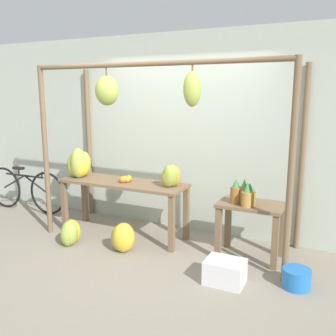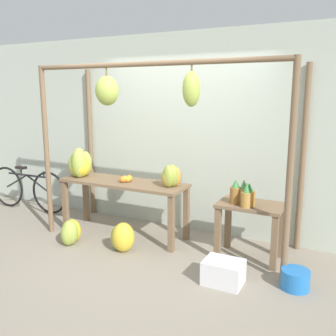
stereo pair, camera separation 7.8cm
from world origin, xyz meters
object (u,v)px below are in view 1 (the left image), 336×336
papaya_pile (171,177)px  banana_pile_on_table (79,165)px  orange_pile (126,179)px  fruit_crate_white (225,272)px  blue_bucket (296,278)px  banana_pile_ground_right (122,238)px  parked_bicycle (25,189)px  banana_pile_ground_left (70,233)px  pineapple_cluster (245,195)px

papaya_pile → banana_pile_on_table: bearing=-177.7°
orange_pile → fruit_crate_white: 1.92m
banana_pile_on_table → orange_pile: bearing=2.8°
fruit_crate_white → blue_bucket: size_ratio=1.40×
orange_pile → banana_pile_ground_right: bearing=-64.6°
banana_pile_on_table → blue_bucket: 3.25m
parked_bicycle → banana_pile_ground_left: bearing=-26.6°
blue_bucket → banana_pile_ground_right: bearing=-179.4°
banana_pile_on_table → orange_pile: (0.76, 0.04, -0.14)m
banana_pile_on_table → orange_pile: 0.78m
pineapple_cluster → papaya_pile: 1.00m
parked_bicycle → papaya_pile: bearing=-4.0°
banana_pile_ground_left → blue_bucket: bearing=2.6°
banana_pile_ground_left → blue_bucket: 2.85m
banana_pile_on_table → banana_pile_ground_left: (0.26, -0.57, -0.80)m
banana_pile_on_table → pineapple_cluster: size_ratio=1.44×
pineapple_cluster → banana_pile_ground_left: (-2.17, -0.55, -0.65)m
blue_bucket → parked_bicycle: parked_bicycle is taller
papaya_pile → banana_pile_ground_left: bearing=-152.0°
parked_bicycle → orange_pile: bearing=-5.8°
pineapple_cluster → fruit_crate_white: bearing=-91.2°
banana_pile_ground_left → parked_bicycle: parked_bicycle is taller
banana_pile_ground_left → blue_bucket: size_ratio=1.48×
orange_pile → parked_bicycle: (-2.14, 0.22, -0.44)m
banana_pile_ground_right → blue_bucket: 2.10m
banana_pile_ground_left → banana_pile_on_table: bearing=114.3°
orange_pile → pineapple_cluster: (1.66, -0.06, -0.01)m
pineapple_cluster → orange_pile: bearing=178.0°
pineapple_cluster → blue_bucket: (0.68, -0.42, -0.71)m
banana_pile_on_table → banana_pile_ground_right: banana_pile_on_table is taller
fruit_crate_white → blue_bucket: 0.73m
banana_pile_ground_left → orange_pile: bearing=49.9°
fruit_crate_white → blue_bucket: bearing=18.6°
banana_pile_ground_right → parked_bicycle: (-2.38, 0.71, 0.19)m
pineapple_cluster → blue_bucket: pineapple_cluster is taller
parked_bicycle → papaya_pile: size_ratio=5.68×
banana_pile_ground_right → fruit_crate_white: (1.41, -0.21, -0.05)m
pineapple_cluster → fruit_crate_white: (-0.01, -0.65, -0.68)m
banana_pile_on_table → blue_bucket: bearing=-8.0°
banana_pile_ground_right → parked_bicycle: 2.49m
blue_bucket → parked_bicycle: 4.54m
papaya_pile → pineapple_cluster: bearing=-4.5°
blue_bucket → orange_pile: bearing=168.5°
banana_pile_on_table → pineapple_cluster: bearing=-0.5°
blue_bucket → papaya_pile: 1.92m
pineapple_cluster → fruit_crate_white: 0.94m
banana_pile_ground_left → banana_pile_ground_right: banana_pile_ground_right is taller
banana_pile_on_table → blue_bucket: (3.10, -0.44, -0.85)m
orange_pile → banana_pile_ground_right: orange_pile is taller
pineapple_cluster → blue_bucket: size_ratio=1.05×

